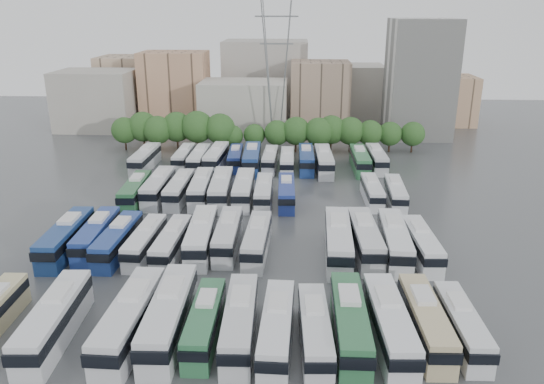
{
  "coord_description": "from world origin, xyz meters",
  "views": [
    {
      "loc": [
        6.32,
        -64.36,
        28.44
      ],
      "look_at": [
        2.99,
        8.07,
        3.0
      ],
      "focal_mm": 35.0,
      "sensor_mm": 36.0,
      "label": 1
    }
  ],
  "objects_px": {
    "bus_r1_s1": "(97,235)",
    "bus_r2_s7": "(264,192)",
    "bus_r1_s11": "(365,238)",
    "apartment_tower": "(420,79)",
    "bus_r0_s4": "(130,319)",
    "bus_r3_s4": "(216,157)",
    "bus_r3_s13": "(377,158)",
    "bus_r0_s2": "(54,320)",
    "bus_r2_s6": "(244,189)",
    "bus_r3_s8": "(287,161)",
    "bus_r2_s12": "(372,191)",
    "bus_r2_s4": "(201,188)",
    "bus_r1_s3": "(145,241)",
    "bus_r1_s2": "(118,240)",
    "bus_r0_s13": "(462,325)",
    "bus_r1_s12": "(395,240)",
    "bus_r3_s5": "(235,158)",
    "electricity_pylon": "(276,56)",
    "bus_r1_s5": "(201,235)",
    "bus_r1_s10": "(338,240)",
    "bus_r1_s13": "(421,244)",
    "bus_r2_s3": "(179,189)",
    "bus_r0_s12": "(425,321)",
    "bus_r0_s9": "(315,330)",
    "bus_r2_s5": "(221,188)",
    "bus_r3_s2": "(184,157)",
    "bus_r3_s3": "(199,159)",
    "bus_r0_s11": "(389,324)",
    "bus_r3_s0": "(145,159)",
    "bus_r0_s10": "(350,322)",
    "bus_r0_s6": "(205,322)",
    "bus_r1_s7": "(257,240)",
    "bus_r3_s12": "(360,160)",
    "bus_r0_s8": "(277,328)",
    "bus_r1_s0": "(66,237)",
    "bus_r1_s6": "(228,235)",
    "bus_r3_s6": "(252,158)",
    "bus_r1_s4": "(172,243)",
    "bus_r2_s8": "(286,192)",
    "bus_r0_s5": "(169,315)",
    "bus_r3_s7": "(270,159)",
    "bus_r3_s10": "(324,161)",
    "bus_r2_s1": "(135,191)",
    "bus_r2_s2": "(158,187)"
  },
  "relations": [
    {
      "from": "bus_r2_s7",
      "to": "bus_r2_s8",
      "type": "distance_m",
      "value": 3.45
    },
    {
      "from": "bus_r3_s13",
      "to": "bus_r0_s2",
      "type": "bearing_deg",
      "value": -124.47
    },
    {
      "from": "bus_r1_s11",
      "to": "apartment_tower",
      "type": "bearing_deg",
      "value": 71.1
    },
    {
      "from": "apartment_tower",
      "to": "bus_r0_s8",
      "type": "bearing_deg",
      "value": -109.4
    },
    {
      "from": "bus_r3_s13",
      "to": "bus_r3_s5",
      "type": "bearing_deg",
      "value": 179.16
    },
    {
      "from": "bus_r2_s1",
      "to": "bus_r2_s5",
      "type": "height_order",
      "value": "bus_r2_s5"
    },
    {
      "from": "bus_r0_s11",
      "to": "bus_r3_s0",
      "type": "xyz_separation_m",
      "value": [
        -36.24,
        52.36,
        -0.06
      ]
    },
    {
      "from": "bus_r1_s12",
      "to": "bus_r3_s4",
      "type": "height_order",
      "value": "bus_r1_s12"
    },
    {
      "from": "bus_r1_s2",
      "to": "bus_r2_s5",
      "type": "relative_size",
      "value": 0.92
    },
    {
      "from": "bus_r1_s11",
      "to": "bus_r3_s7",
      "type": "height_order",
      "value": "bus_r1_s11"
    },
    {
      "from": "bus_r1_s7",
      "to": "bus_r3_s0",
      "type": "distance_m",
      "value": 41.84
    },
    {
      "from": "bus_r0_s6",
      "to": "bus_r2_s4",
      "type": "height_order",
      "value": "bus_r2_s4"
    },
    {
      "from": "bus_r0_s12",
      "to": "bus_r1_s3",
      "type": "distance_m",
      "value": 33.86
    },
    {
      "from": "bus_r1_s3",
      "to": "bus_r2_s2",
      "type": "xyz_separation_m",
      "value": [
        -3.26,
        19.49,
        0.25
      ]
    },
    {
      "from": "electricity_pylon",
      "to": "bus_r1_s5",
      "type": "distance_m",
      "value": 58.39
    },
    {
      "from": "electricity_pylon",
      "to": "bus_r0_s11",
      "type": "relative_size",
      "value": 2.59
    },
    {
      "from": "bus_r1_s13",
      "to": "bus_r3_s7",
      "type": "height_order",
      "value": "bus_r1_s13"
    },
    {
      "from": "bus_r1_s12",
      "to": "bus_r3_s5",
      "type": "relative_size",
      "value": 1.18
    },
    {
      "from": "bus_r0_s5",
      "to": "bus_r0_s9",
      "type": "bearing_deg",
      "value": -6.1
    },
    {
      "from": "bus_r0_s9",
      "to": "bus_r1_s5",
      "type": "relative_size",
      "value": 0.89
    },
    {
      "from": "bus_r1_s3",
      "to": "bus_r2_s7",
      "type": "distance_m",
      "value": 22.63
    },
    {
      "from": "bus_r1_s0",
      "to": "bus_r0_s8",
      "type": "bearing_deg",
      "value": -35.42
    },
    {
      "from": "bus_r0_s4",
      "to": "bus_r1_s12",
      "type": "height_order",
      "value": "bus_r0_s4"
    },
    {
      "from": "bus_r1_s2",
      "to": "bus_r1_s10",
      "type": "bearing_deg",
      "value": 3.14
    },
    {
      "from": "bus_r0_s9",
      "to": "bus_r2_s5",
      "type": "relative_size",
      "value": 0.88
    },
    {
      "from": "bus_r2_s5",
      "to": "bus_r1_s7",
      "type": "bearing_deg",
      "value": -71.96
    },
    {
      "from": "bus_r0_s4",
      "to": "bus_r3_s12",
      "type": "distance_m",
      "value": 59.9
    },
    {
      "from": "bus_r1_s5",
      "to": "bus_r0_s11",
      "type": "bearing_deg",
      "value": -45.03
    },
    {
      "from": "bus_r2_s12",
      "to": "bus_r2_s4",
      "type": "bearing_deg",
      "value": 179.83
    },
    {
      "from": "bus_r0_s13",
      "to": "bus_r1_s12",
      "type": "bearing_deg",
      "value": 98.87
    },
    {
      "from": "bus_r1_s11",
      "to": "bus_r1_s4",
      "type": "bearing_deg",
      "value": -177.97
    },
    {
      "from": "bus_r1_s6",
      "to": "bus_r3_s5",
      "type": "relative_size",
      "value": 1.08
    },
    {
      "from": "bus_r1_s11",
      "to": "bus_r2_s3",
      "type": "height_order",
      "value": "bus_r1_s11"
    },
    {
      "from": "bus_r3_s5",
      "to": "bus_r3_s8",
      "type": "height_order",
      "value": "bus_r3_s8"
    },
    {
      "from": "bus_r3_s10",
      "to": "bus_r2_s3",
      "type": "bearing_deg",
      "value": -146.3
    },
    {
      "from": "bus_r1_s5",
      "to": "bus_r1_s11",
      "type": "bearing_deg",
      "value": -2.61
    },
    {
      "from": "bus_r0_s2",
      "to": "bus_r3_s8",
      "type": "height_order",
      "value": "bus_r0_s2"
    },
    {
      "from": "bus_r3_s6",
      "to": "bus_r3_s8",
      "type": "distance_m",
      "value": 6.53
    },
    {
      "from": "bus_r1_s1",
      "to": "bus_r2_s7",
      "type": "xyz_separation_m",
      "value": [
        19.59,
        17.17,
        -0.13
      ]
    },
    {
      "from": "bus_r0_s2",
      "to": "bus_r1_s2",
      "type": "relative_size",
      "value": 1.09
    },
    {
      "from": "apartment_tower",
      "to": "bus_r3_s5",
      "type": "relative_size",
      "value": 2.32
    },
    {
      "from": "bus_r0_s10",
      "to": "bus_r0_s13",
      "type": "bearing_deg",
      "value": 3.28
    },
    {
      "from": "bus_r2_s6",
      "to": "bus_r3_s8",
      "type": "xyz_separation_m",
      "value": [
        6.39,
        16.55,
        -0.21
      ]
    },
    {
      "from": "bus_r1_s3",
      "to": "bus_r3_s5",
      "type": "xyz_separation_m",
      "value": [
        6.74,
        37.69,
        -0.01
      ]
    },
    {
      "from": "bus_r3_s2",
      "to": "bus_r3_s3",
      "type": "relative_size",
      "value": 0.95
    },
    {
      "from": "bus_r1_s10",
      "to": "bus_r1_s13",
      "type": "height_order",
      "value": "bus_r1_s10"
    },
    {
      "from": "bus_r0_s4",
      "to": "bus_r3_s4",
      "type": "relative_size",
      "value": 1.08
    },
    {
      "from": "bus_r1_s2",
      "to": "bus_r1_s3",
      "type": "height_order",
      "value": "bus_r1_s2"
    },
    {
      "from": "electricity_pylon",
      "to": "bus_r2_s4",
      "type": "distance_m",
      "value": 42.21
    },
    {
      "from": "bus_r3_s12",
      "to": "bus_r3_s13",
      "type": "distance_m",
      "value": 3.48
    }
  ]
}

